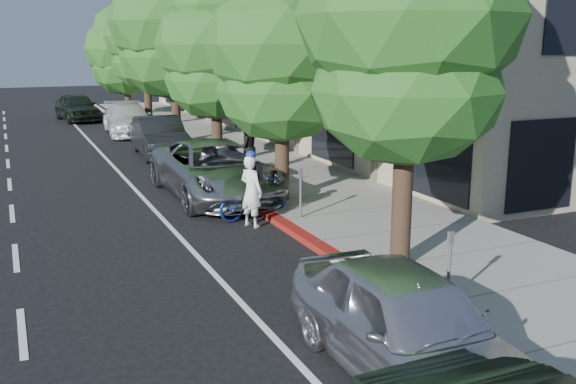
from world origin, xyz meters
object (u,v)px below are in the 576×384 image
street_tree_5 (125,50)px  silver_suv (215,170)px  street_tree_1 (282,48)px  pedestrian (246,147)px  street_tree_3 (173,25)px  bicycle (253,198)px  dark_suv_far (77,107)px  near_car_a (407,325)px  street_tree_0 (409,22)px  street_tree_4 (145,39)px  cyclist (251,191)px  white_pickup (128,119)px  street_tree_2 (215,47)px  dark_sedan (160,137)px

street_tree_5 → silver_suv: bearing=-93.8°
street_tree_1 → pedestrian: 5.14m
street_tree_3 → street_tree_5: (0.00, 12.00, -1.21)m
bicycle → dark_suv_far: size_ratio=0.43×
near_car_a → street_tree_0: bearing=58.9°
near_car_a → street_tree_5: bearing=87.3°
street_tree_4 → cyclist: (-1.60, -19.78, -3.79)m
cyclist → near_car_a: size_ratio=0.39×
silver_suv → near_car_a: bearing=-94.5°
street_tree_5 → dark_suv_far: size_ratio=1.45×
pedestrian → white_pickup: bearing=-90.9°
white_pickup → near_car_a: (-0.92, -25.91, 0.02)m
street_tree_4 → street_tree_5: size_ratio=1.09×
street_tree_0 → street_tree_4: size_ratio=1.03×
street_tree_0 → street_tree_3: (-0.00, 18.00, 0.40)m
street_tree_1 → street_tree_5: bearing=90.0°
street_tree_5 → bicycle: street_tree_5 is taller
street_tree_2 → dark_suv_far: bearing=100.1°
bicycle → near_car_a: (-1.02, -8.55, 0.25)m
dark_sedan → white_pickup: dark_sedan is taller
pedestrian → street_tree_1: bearing=75.7°
cyclist → dark_sedan: size_ratio=0.37×
street_tree_5 → dark_sedan: bearing=-95.4°
pedestrian → street_tree_3: bearing=-96.5°
silver_suv → dark_sedan: silver_suv is taller
dark_sedan → near_car_a: 18.90m
street_tree_0 → bicycle: street_tree_0 is taller
cyclist → pedestrian: 6.02m
street_tree_0 → cyclist: size_ratio=4.28×
street_tree_2 → near_car_a: (-2.32, -15.65, -3.55)m
street_tree_2 → dark_sedan: (-1.40, 3.23, -3.54)m
street_tree_3 → silver_suv: street_tree_3 is taller
dark_suv_far → street_tree_5: bearing=5.3°
cyclist → white_pickup: size_ratio=0.34×
dark_sedan → dark_suv_far: size_ratio=1.02×
dark_suv_far → pedestrian: bearing=-87.0°
cyclist → silver_suv: cyclist is taller
street_tree_1 → bicycle: street_tree_1 is taller
dark_sedan → silver_suv: bearing=-88.7°
bicycle → white_pickup: size_ratio=0.39×
street_tree_4 → dark_sedan: bearing=-99.1°
cyclist → street_tree_0: bearing=175.4°
street_tree_0 → street_tree_1: (0.00, 6.00, -0.51)m
near_car_a → pedestrian: pedestrian is taller
bicycle → dark_suv_far: 24.49m
street_tree_5 → dark_sedan: size_ratio=1.42×
street_tree_4 → bicycle: (-1.30, -19.10, -4.16)m
street_tree_5 → dark_suv_far: street_tree_5 is taller
silver_suv → dark_sedan: size_ratio=1.24×
street_tree_4 → white_pickup: 4.52m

